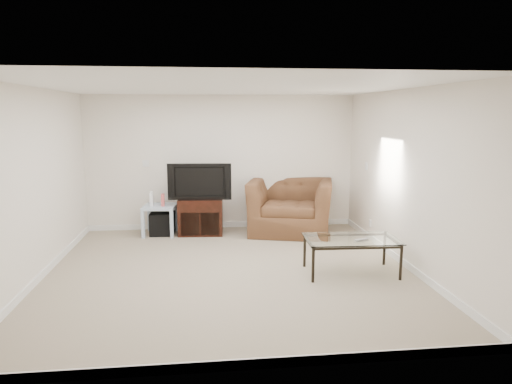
{
  "coord_description": "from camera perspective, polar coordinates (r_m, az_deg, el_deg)",
  "views": [
    {
      "loc": [
        -0.32,
        -6.06,
        2.16
      ],
      "look_at": [
        0.5,
        1.2,
        0.9
      ],
      "focal_mm": 32.0,
      "sensor_mm": 36.0,
      "label": 1
    }
  ],
  "objects": [
    {
      "name": "plate_right_switch",
      "position": [
        8.21,
        13.63,
        3.15
      ],
      "size": [
        0.02,
        0.09,
        0.13
      ],
      "primitive_type": "cube",
      "color": "white",
      "rests_on": "wall_right"
    },
    {
      "name": "game_case",
      "position": [
        8.29,
        -11.56,
        -0.97
      ],
      "size": [
        0.06,
        0.16,
        0.21
      ],
      "primitive_type": "cube",
      "rotation": [
        0.0,
        0.0,
        0.04
      ],
      "color": "#CC4C4C",
      "rests_on": "side_table"
    },
    {
      "name": "wall_left",
      "position": [
        6.5,
        -25.97,
        0.75
      ],
      "size": [
        0.02,
        5.0,
        2.5
      ],
      "primitive_type": "cube",
      "color": "silver",
      "rests_on": "ground"
    },
    {
      "name": "dvd_player",
      "position": [
        8.25,
        -6.95,
        -1.57
      ],
      "size": [
        0.48,
        0.35,
        0.06
      ],
      "primitive_type": "cube",
      "rotation": [
        0.0,
        0.0,
        -0.07
      ],
      "color": "black",
      "rests_on": "tv_stand"
    },
    {
      "name": "wall_right",
      "position": [
        6.74,
        18.36,
        1.54
      ],
      "size": [
        0.02,
        5.0,
        2.5
      ],
      "primitive_type": "cube",
      "color": "silver",
      "rests_on": "ground"
    },
    {
      "name": "recliner",
      "position": [
        8.35,
        4.32,
        -0.67
      ],
      "size": [
        1.68,
        1.32,
        1.3
      ],
      "primitive_type": "imported",
      "rotation": [
        0.0,
        0.0,
        -0.27
      ],
      "color": "#47341C",
      "rests_on": "floor"
    },
    {
      "name": "remote",
      "position": [
        6.26,
        13.05,
        -5.83
      ],
      "size": [
        0.2,
        0.12,
        0.02
      ],
      "primitive_type": "cube",
      "rotation": [
        0.0,
        0.0,
        0.39
      ],
      "color": "#B2B2B7",
      "rests_on": "coffee_table"
    },
    {
      "name": "floor",
      "position": [
        6.44,
        -3.27,
        -9.83
      ],
      "size": [
        5.0,
        5.0,
        0.0
      ],
      "primitive_type": "plane",
      "color": "tan",
      "rests_on": "ground"
    },
    {
      "name": "plate_back",
      "position": [
        8.66,
        -13.61,
        3.48
      ],
      "size": [
        0.12,
        0.02,
        0.12
      ],
      "primitive_type": "cube",
      "color": "white",
      "rests_on": "wall_back"
    },
    {
      "name": "plate_right_outlet",
      "position": [
        8.09,
        14.08,
        -3.8
      ],
      "size": [
        0.02,
        0.08,
        0.12
      ],
      "primitive_type": "cube",
      "color": "white",
      "rests_on": "wall_right"
    },
    {
      "name": "coffee_table",
      "position": [
        6.41,
        11.76,
        -7.82
      ],
      "size": [
        1.28,
        0.76,
        0.49
      ],
      "primitive_type": null,
      "rotation": [
        0.0,
        0.0,
        -0.04
      ],
      "color": "black",
      "rests_on": "floor"
    },
    {
      "name": "game_console",
      "position": [
        8.32,
        -12.92,
        -0.85
      ],
      "size": [
        0.06,
        0.18,
        0.25
      ],
      "primitive_type": "cube",
      "rotation": [
        0.0,
        0.0,
        0.04
      ],
      "color": "white",
      "rests_on": "side_table"
    },
    {
      "name": "tv_stand",
      "position": [
        8.34,
        -6.89,
        -2.98
      ],
      "size": [
        0.82,
        0.6,
        0.65
      ],
      "primitive_type": null,
      "rotation": [
        0.0,
        0.0,
        -0.07
      ],
      "color": "black",
      "rests_on": "floor"
    },
    {
      "name": "side_table",
      "position": [
        8.4,
        -11.89,
        -3.45
      ],
      "size": [
        0.61,
        0.61,
        0.54
      ],
      "primitive_type": null,
      "rotation": [
        0.0,
        0.0,
        -0.1
      ],
      "color": "#ACC8D6",
      "rests_on": "floor"
    },
    {
      "name": "wall_back",
      "position": [
        8.61,
        -4.3,
        3.69
      ],
      "size": [
        5.0,
        0.02,
        2.5
      ],
      "primitive_type": "cube",
      "color": "silver",
      "rests_on": "ground"
    },
    {
      "name": "subwoofer",
      "position": [
        8.43,
        -11.62,
        -3.93
      ],
      "size": [
        0.44,
        0.44,
        0.42
      ],
      "primitive_type": "cube",
      "rotation": [
        0.0,
        0.0,
        -0.05
      ],
      "color": "black",
      "rests_on": "floor"
    },
    {
      "name": "television",
      "position": [
        8.19,
        -7.0,
        1.41
      ],
      "size": [
        1.05,
        0.29,
        0.65
      ],
      "primitive_type": "imported",
      "rotation": [
        0.0,
        0.0,
        -0.08
      ],
      "color": "black",
      "rests_on": "tv_stand"
    },
    {
      "name": "ceiling",
      "position": [
        6.07,
        -3.5,
        12.99
      ],
      "size": [
        5.0,
        5.0,
        0.0
      ],
      "primitive_type": "plane",
      "color": "white",
      "rests_on": "ground"
    }
  ]
}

